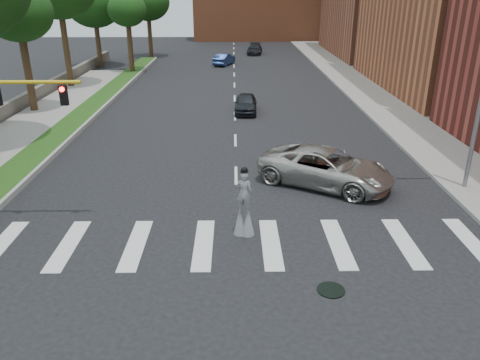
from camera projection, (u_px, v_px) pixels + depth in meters
ground_plane at (238, 258)px, 16.91m from camera, size 160.00×160.00×0.00m
grass_median at (82, 115)px, 35.17m from camera, size 2.00×60.00×0.25m
median_curb at (96, 115)px, 35.18m from camera, size 0.20×60.00×0.28m
sidewalk_right at (380, 100)px, 40.13m from camera, size 5.00×90.00×0.18m
stone_wall at (19, 104)px, 36.78m from camera, size 0.50×56.00×1.10m
manhole at (331, 290)px, 15.09m from camera, size 0.90×0.90×0.04m
stilt_performer at (244, 209)px, 18.12m from camera, size 0.83×0.60×2.85m
suv_crossing at (326, 168)px, 22.83m from camera, size 7.12×5.88×1.81m
car_near at (246, 103)px, 36.19m from camera, size 1.88×4.26×1.43m
car_mid at (224, 59)px, 57.95m from camera, size 2.82×4.53×1.41m
car_far at (255, 49)px, 67.32m from camera, size 2.57×5.14×1.43m
tree_3 at (18, 13)px, 33.73m from camera, size 4.96×4.96×9.49m
tree_5 at (94, 3)px, 54.02m from camera, size 6.68×6.68×10.20m
tree_6 at (127, 11)px, 50.43m from camera, size 4.17×4.17×8.51m
tree_7 at (148, 2)px, 62.12m from camera, size 5.86×5.86×9.71m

